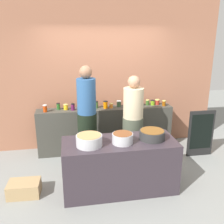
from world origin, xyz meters
TOP-DOWN VIEW (x-y plane):
  - ground at (0.00, 0.00)m, footprint 12.00×12.00m
  - storefront_wall at (0.00, 1.45)m, footprint 4.80×0.12m
  - display_shelf at (0.00, 1.10)m, footprint 2.70×0.36m
  - prep_table at (0.00, -0.30)m, footprint 1.70×0.70m
  - preserve_jar_0 at (-1.16, 1.04)m, footprint 0.08×0.08m
  - preserve_jar_1 at (-0.92, 1.16)m, footprint 0.07×0.07m
  - preserve_jar_2 at (-0.77, 1.12)m, footprint 0.09×0.09m
  - preserve_jar_3 at (-0.64, 1.06)m, footprint 0.07×0.07m
  - preserve_jar_4 at (-0.45, 1.10)m, footprint 0.07×0.07m
  - preserve_jar_5 at (-0.34, 1.04)m, footprint 0.08×0.08m
  - preserve_jar_6 at (-0.19, 1.13)m, footprint 0.09×0.09m
  - preserve_jar_7 at (-0.00, 1.09)m, footprint 0.09×0.09m
  - preserve_jar_8 at (0.11, 1.08)m, footprint 0.07×0.07m
  - preserve_jar_9 at (0.29, 1.16)m, footprint 0.09×0.09m
  - preserve_jar_10 at (0.60, 1.04)m, footprint 0.09×0.09m
  - preserve_jar_11 at (0.73, 1.12)m, footprint 0.07×0.07m
  - preserve_jar_12 at (0.89, 1.17)m, footprint 0.07×0.07m
  - preserve_jar_13 at (1.00, 1.15)m, footprint 0.09×0.09m
  - preserve_jar_14 at (1.10, 1.16)m, footprint 0.09×0.09m
  - preserve_jar_15 at (1.20, 1.04)m, footprint 0.07×0.07m
  - cooking_pot_left at (-0.46, -0.37)m, footprint 0.37×0.37m
  - cooking_pot_center at (0.03, -0.37)m, footprint 0.30×0.30m
  - cooking_pot_right at (0.50, -0.30)m, footprint 0.39×0.39m
  - cook_with_tongs at (-0.41, 0.53)m, footprint 0.34×0.34m
  - cook_in_cap at (0.41, 0.51)m, footprint 0.37×0.37m
  - bread_crate at (-1.44, -0.23)m, footprint 0.48×0.34m
  - chalkboard_sign at (1.79, 0.52)m, footprint 0.52×0.05m

SIDE VIEW (x-z plane):
  - ground at x=0.00m, z-range 0.00..0.00m
  - bread_crate at x=-1.44m, z-range 0.00..0.21m
  - prep_table at x=0.00m, z-range 0.00..0.79m
  - display_shelf at x=0.00m, z-range 0.00..0.90m
  - chalkboard_sign at x=1.79m, z-range 0.01..0.93m
  - cook_in_cap at x=0.41m, z-range -0.08..1.55m
  - cook_with_tongs at x=-0.41m, z-range -0.07..1.75m
  - cooking_pot_right at x=0.50m, z-range 0.79..0.93m
  - cooking_pot_center at x=0.03m, z-range 0.79..0.94m
  - cooking_pot_left at x=-0.46m, z-range 0.79..0.96m
  - preserve_jar_10 at x=0.60m, z-range 0.90..1.00m
  - preserve_jar_8 at x=0.11m, z-range 0.90..1.00m
  - preserve_jar_13 at x=1.00m, z-range 0.90..1.01m
  - preserve_jar_2 at x=-0.77m, z-range 0.90..1.01m
  - preserve_jar_14 at x=1.10m, z-range 0.90..1.02m
  - preserve_jar_12 at x=0.89m, z-range 0.90..1.02m
  - preserve_jar_15 at x=1.20m, z-range 0.90..1.02m
  - preserve_jar_9 at x=0.29m, z-range 0.90..1.02m
  - preserve_jar_4 at x=-0.45m, z-range 0.90..1.03m
  - preserve_jar_1 at x=-0.92m, z-range 0.90..1.03m
  - preserve_jar_5 at x=-0.34m, z-range 0.90..1.03m
  - preserve_jar_3 at x=-0.64m, z-range 0.90..1.04m
  - preserve_jar_0 at x=-1.16m, z-range 0.90..1.04m
  - preserve_jar_6 at x=-0.19m, z-range 0.90..1.05m
  - preserve_jar_11 at x=0.73m, z-range 0.90..1.05m
  - preserve_jar_7 at x=0.00m, z-range 0.90..1.05m
  - storefront_wall at x=0.00m, z-range 0.00..3.00m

